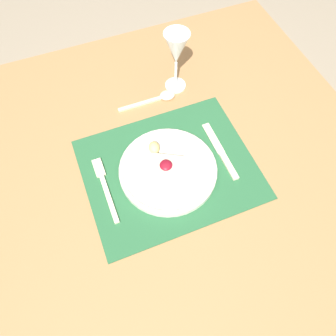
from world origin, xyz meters
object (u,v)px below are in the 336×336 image
fork (104,185)px  knife (222,154)px  wine_glass_near (176,51)px  spoon (160,98)px  dinner_plate (168,169)px

fork → knife: bearing=-2.5°
fork → knife: 0.32m
knife → wine_glass_near: (-0.02, 0.28, 0.13)m
knife → spoon: 0.26m
dinner_plate → fork: 0.17m
dinner_plate → wine_glass_near: bearing=63.9°
dinner_plate → fork: size_ratio=1.34×
spoon → wine_glass_near: bearing=27.2°
wine_glass_near → spoon: bearing=-154.1°
dinner_plate → wine_glass_near: (0.13, 0.27, 0.12)m
knife → wine_glass_near: 0.31m
dinner_plate → wine_glass_near: size_ratio=1.34×
spoon → wine_glass_near: wine_glass_near is taller
dinner_plate → spoon: bearing=73.7°
dinner_plate → wine_glass_near: wine_glass_near is taller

